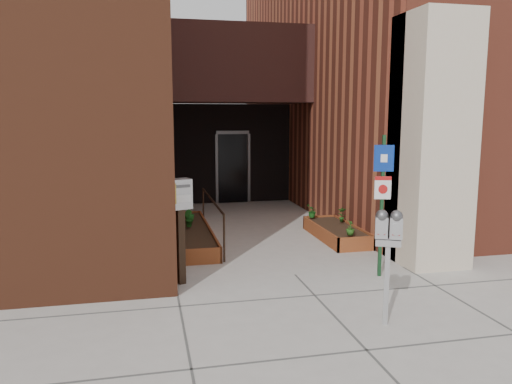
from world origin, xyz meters
TOP-DOWN VIEW (x-y plane):
  - ground at (0.00, 0.00)m, footprint 80.00×80.00m
  - architecture at (-0.18, 6.89)m, footprint 20.00×14.60m
  - planter_left at (-1.55, 2.70)m, footprint 0.90×3.60m
  - planter_right at (1.60, 2.20)m, footprint 0.80×2.20m
  - handrail at (-1.05, 2.65)m, footprint 0.04×3.34m
  - parking_meter at (0.54, -2.17)m, footprint 0.34×0.24m
  - sign_post at (1.36, -0.36)m, footprint 0.32×0.11m
  - payment_dropbox at (-1.90, -0.02)m, footprint 0.40×0.34m
  - shrub_left_a at (-1.85, 1.97)m, footprint 0.51×0.51m
  - shrub_left_b at (-1.55, 2.76)m, footprint 0.27×0.27m
  - shrub_left_c at (-1.48, 3.27)m, footprint 0.25×0.25m
  - shrub_left_d at (-1.77, 3.64)m, footprint 0.26×0.26m
  - shrub_right_a at (1.54, 1.30)m, footprint 0.22×0.22m
  - shrub_right_b at (1.85, 2.51)m, footprint 0.21×0.21m
  - shrub_right_c at (1.35, 3.10)m, footprint 0.38×0.38m

SIDE VIEW (x-z plane):
  - ground at x=0.00m, z-range 0.00..0.00m
  - planter_left at x=-1.55m, z-range -0.02..0.28m
  - planter_right at x=1.60m, z-range -0.02..0.28m
  - shrub_right_a at x=1.54m, z-range 0.30..0.60m
  - shrub_right_c at x=1.35m, z-range 0.30..0.60m
  - shrub_right_b at x=1.85m, z-range 0.30..0.64m
  - shrub_left_b at x=-1.55m, z-range 0.30..0.65m
  - shrub_left_c at x=-1.48m, z-range 0.30..0.69m
  - shrub_left_a at x=-1.85m, z-range 0.30..0.70m
  - shrub_left_d at x=-1.77m, z-range 0.30..0.70m
  - handrail at x=-1.05m, z-range 0.30..1.20m
  - parking_meter at x=0.54m, z-range 0.41..1.91m
  - payment_dropbox at x=-1.90m, z-range 0.37..2.06m
  - sign_post at x=1.36m, z-range 0.27..2.62m
  - architecture at x=-0.18m, z-range -0.02..9.98m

